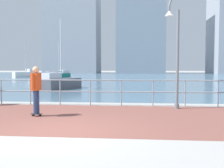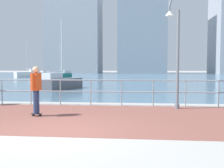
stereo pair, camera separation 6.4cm
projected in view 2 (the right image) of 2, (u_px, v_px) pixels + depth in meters
name	position (u px, v px, depth m)	size (l,w,h in m)	color
ground	(125.00, 78.00, 46.68)	(220.00, 220.00, 0.00)	#ADAAA5
brick_paving	(77.00, 116.00, 9.18)	(28.00, 5.50, 0.01)	brown
harbor_water	(128.00, 76.00, 56.62)	(180.00, 88.00, 0.00)	slate
waterfront_railing	(91.00, 88.00, 11.86)	(25.25, 0.06, 1.17)	#8C99A3
lamppost	(175.00, 46.00, 10.69)	(0.68, 0.64, 4.66)	slate
skateboarder	(36.00, 86.00, 9.19)	(0.41, 0.56, 1.75)	black
sailboat_blue	(28.00, 74.00, 48.64)	(4.10, 4.37, 6.43)	white
sailboat_white	(61.00, 75.00, 41.68)	(2.97, 4.08, 5.58)	#197266
sailboat_navy	(61.00, 83.00, 20.99)	(2.63, 4.15, 5.59)	#595960
tower_glass	(74.00, 26.00, 88.21)	(17.50, 12.39, 33.07)	#A3A8B2
tower_beige	(142.00, 17.00, 83.85)	(14.83, 13.69, 37.50)	#8493A3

